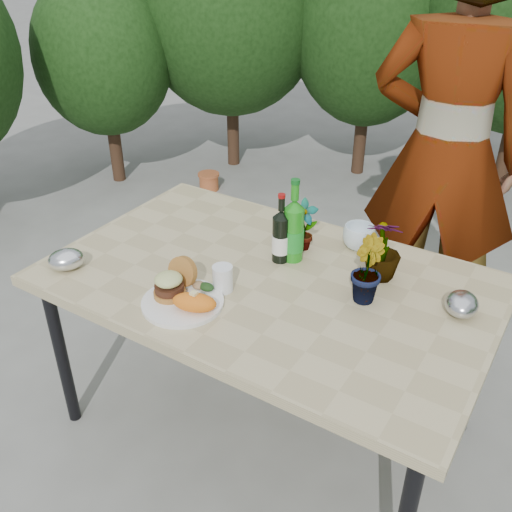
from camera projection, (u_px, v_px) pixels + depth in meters
The scene contains 18 objects.
ground at pixel (266, 422), 2.47m from camera, with size 80.00×80.00×0.00m, color slate.
patio_table at pixel (268, 290), 2.11m from camera, with size 1.60×1.00×0.75m.
shrub_hedge at pixel (425, 60), 3.15m from camera, with size 7.03×5.15×2.31m.
dinner_plate at pixel (183, 302), 1.93m from camera, with size 0.28×0.28×0.01m, color white.
burger_stack at pixel (172, 282), 1.94m from camera, with size 0.11×0.16×0.11m.
sweet_potato at pixel (194, 302), 1.87m from camera, with size 0.15×0.08×0.06m, color orange.
grilled_veg at pixel (203, 286), 1.98m from camera, with size 0.08×0.05×0.03m.
wine_bottle at pixel (281, 237), 2.13m from camera, with size 0.07×0.07×0.28m.
sparkling_water at pixel (294, 231), 2.13m from camera, with size 0.08×0.08×0.33m.
plastic_cup at pixel (223, 278), 1.99m from camera, with size 0.07×0.07×0.10m, color white.
seedling_left at pixel (304, 225), 2.20m from camera, with size 0.11×0.07×0.21m, color #2B581E.
seedling_mid at pixel (366, 269), 1.91m from camera, with size 0.13×0.10×0.23m, color #225F20.
seedling_right at pixel (383, 249), 2.02m from camera, with size 0.13×0.13×0.23m, color #255B1F.
blue_bowl at pixel (359, 237), 2.23m from camera, with size 0.13×0.13×0.10m, color silver.
foil_packet_left at pixel (66, 259), 2.11m from camera, with size 0.13×0.11×0.08m, color silver.
foil_packet_right at pixel (462, 304), 1.87m from camera, with size 0.13×0.11×0.08m, color #AEB0B5.
person at pixel (446, 156), 2.52m from camera, with size 0.71×0.46×1.94m, color #A67153.
terracotta_pot at pixel (209, 181), 4.51m from camera, with size 0.17×0.17×0.14m.
Camera 1 is at (0.90, -1.50, 1.89)m, focal length 40.00 mm.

